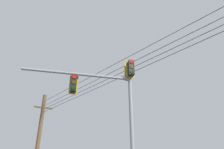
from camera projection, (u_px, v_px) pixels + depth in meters
signal_mast_assembly at (114, 97)px, 10.93m from camera, size 3.45×5.26×7.54m
utility_pole_wooden at (38, 141)px, 18.45m from camera, size 0.67×1.68×8.69m
overhead_wire_span at (144, 58)px, 11.19m from camera, size 25.09×1.39×1.42m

